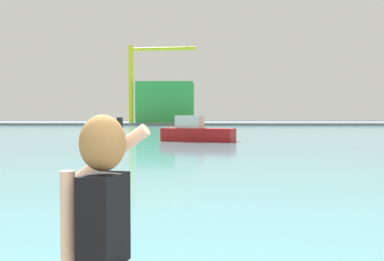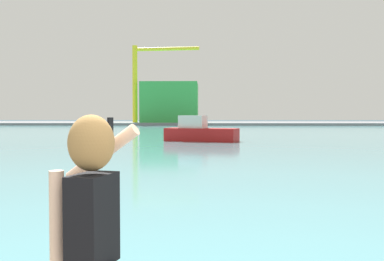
{
  "view_description": "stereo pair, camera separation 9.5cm",
  "coord_description": "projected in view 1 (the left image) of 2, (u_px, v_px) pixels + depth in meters",
  "views": [
    {
      "loc": [
        -0.26,
        -1.71,
        2.21
      ],
      "look_at": [
        -0.45,
        7.82,
        1.85
      ],
      "focal_mm": 41.25,
      "sensor_mm": 36.0,
      "label": 1
    },
    {
      "loc": [
        -0.17,
        -1.71,
        2.21
      ],
      "look_at": [
        -0.45,
        7.82,
        1.85
      ],
      "focal_mm": 41.25,
      "sensor_mm": 36.0,
      "label": 2
    }
  ],
  "objects": [
    {
      "name": "far_shore_dock",
      "position": [
        202.0,
        123.0,
        93.7
      ],
      "size": [
        140.0,
        20.0,
        0.49
      ],
      "primitive_type": "cube",
      "color": "gray",
      "rests_on": "ground_plane"
    },
    {
      "name": "port_crane",
      "position": [
        140.0,
        74.0,
        88.59
      ],
      "size": [
        13.56,
        2.26,
        15.52
      ],
      "color": "yellow",
      "rests_on": "far_shore_dock"
    },
    {
      "name": "harbor_water",
      "position": [
        203.0,
        132.0,
        53.74
      ],
      "size": [
        140.0,
        100.0,
        0.02
      ],
      "primitive_type": "cube",
      "color": "#599EA8",
      "rests_on": "ground_plane"
    },
    {
      "name": "ground_plane",
      "position": [
        203.0,
        133.0,
        51.75
      ],
      "size": [
        220.0,
        220.0,
        0.0
      ],
      "primitive_type": "plane",
      "color": "#334751"
    },
    {
      "name": "person_photographer",
      "position": [
        103.0,
        226.0,
        2.67
      ],
      "size": [
        0.54,
        0.57,
        1.74
      ],
      "rotation": [
        0.0,
        0.0,
        1.32
      ],
      "color": "#2D3342",
      "rests_on": "quay_promenade"
    },
    {
      "name": "warehouse_left",
      "position": [
        167.0,
        103.0,
        93.76
      ],
      "size": [
        11.47,
        13.76,
        8.22
      ],
      "primitive_type": "cube",
      "color": "green",
      "rests_on": "far_shore_dock"
    },
    {
      "name": "boat_moored",
      "position": [
        196.0,
        132.0,
        35.45
      ],
      "size": [
        6.12,
        3.67,
        2.07
      ],
      "rotation": [
        0.0,
        0.0,
        -0.33
      ],
      "color": "#B21919",
      "rests_on": "harbor_water"
    }
  ]
}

